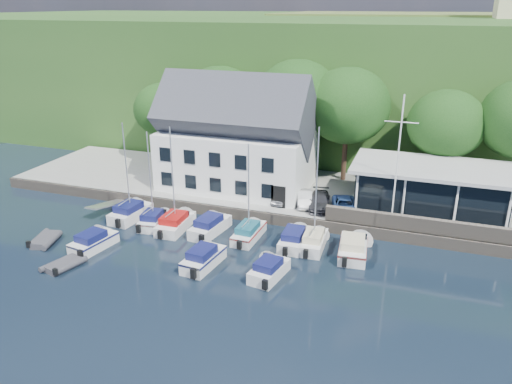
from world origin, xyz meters
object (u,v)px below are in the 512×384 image
boat_r1_2 (173,181)px  boat_r1_5 (294,237)px  boat_r1_1 (150,180)px  boat_r1_4 (249,191)px  boat_r2_0 (93,240)px  car_silver (282,196)px  boat_r2_2 (203,256)px  car_blue (344,205)px  boat_r1_7 (353,246)px  dinghy_0 (45,239)px  boat_r2_3 (269,268)px  harbor_building (236,143)px  dinghy_1 (64,264)px  car_white (304,198)px  boat_r1_6 (316,196)px  flagpole (397,162)px  boat_r1_0 (126,168)px  car_dgrey (320,201)px  boat_r1_3 (210,224)px

boat_r1_2 → boat_r1_5: boat_r1_2 is taller
boat_r1_1 → boat_r1_4: 8.55m
boat_r1_2 → boat_r2_0: 7.73m
car_silver → boat_r2_2: (-2.53, -11.49, -0.77)m
boat_r2_0 → car_silver: bearing=54.8°
boat_r1_1 → boat_r1_4: bearing=-6.1°
car_blue → boat_r1_7: 6.03m
car_blue → boat_r1_5: bearing=-131.6°
boat_r1_7 → dinghy_0: 24.24m
boat_r1_2 → boat_r2_3: bearing=-28.9°
harbor_building → car_blue: size_ratio=3.81×
boat_r1_1 → dinghy_1: size_ratio=2.94×
boat_r1_4 → car_white: bearing=65.6°
boat_r1_1 → boat_r1_2: 2.08m
boat_r1_4 → dinghy_0: (-15.06, -6.08, -3.79)m
boat_r1_7 → dinghy_1: size_ratio=2.15×
boat_r1_6 → flagpole: bearing=36.6°
harbor_building → boat_r1_1: size_ratio=1.71×
car_blue → dinghy_0: 24.75m
harbor_building → boat_r2_0: bearing=-113.7°
car_silver → car_white: 2.04m
boat_r1_4 → dinghy_0: size_ratio=2.70×
harbor_building → boat_r1_0: size_ratio=1.52×
boat_r2_2 → dinghy_0: 13.54m
boat_r1_0 → car_blue: bearing=22.4°
car_silver → boat_r2_0: size_ratio=0.58×
boat_r1_5 → boat_r1_7: 4.66m
flagpole → boat_r1_2: flagpole is taller
boat_r2_2 → boat_r1_1: bearing=150.9°
boat_r1_7 → car_blue: bearing=100.9°
car_dgrey → boat_r1_0: (-15.67, -5.72, 3.13)m
boat_r2_3 → car_dgrey: bearing=94.5°
car_blue → boat_r1_5: (-2.94, -5.51, -0.95)m
boat_r1_4 → harbor_building: bearing=118.6°
boat_r1_1 → boat_r1_4: size_ratio=1.02×
car_blue → boat_r2_2: car_blue is taller
harbor_building → boat_r2_3: harbor_building is taller
car_silver → boat_r1_6: (4.36, -5.98, 2.82)m
boat_r1_5 → boat_r2_0: bearing=-160.2°
car_dgrey → dinghy_1: 21.49m
boat_r2_0 → dinghy_1: boat_r2_0 is taller
boat_r1_2 → boat_r1_6: boat_r1_6 is taller
car_white → boat_r2_0: 18.22m
boat_r1_0 → boat_r2_2: boat_r1_0 is taller
boat_r2_3 → boat_r2_2: bearing=-169.0°
boat_r1_7 → dinghy_1: bearing=-161.4°
boat_r1_7 → boat_r2_0: 20.01m
boat_r1_0 → dinghy_0: boat_r1_0 is taller
boat_r1_1 → boat_r1_2: size_ratio=0.97×
dinghy_1 → boat_r1_3: bearing=65.6°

